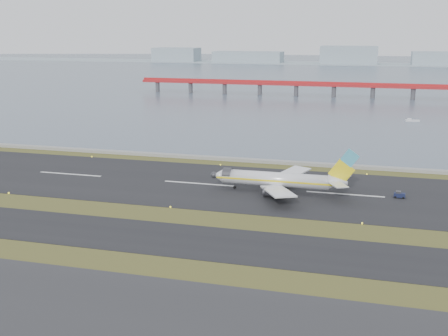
# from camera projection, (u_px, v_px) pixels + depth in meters

# --- Properties ---
(ground) EXTENTS (1000.00, 1000.00, 0.00)m
(ground) POSITION_uv_depth(u_px,v_px,m) (159.00, 218.00, 128.19)
(ground) COLOR #3F4C1B
(ground) RESTS_ON ground
(taxiway_strip) EXTENTS (1000.00, 18.00, 0.10)m
(taxiway_strip) POSITION_uv_depth(u_px,v_px,m) (138.00, 235.00, 116.94)
(taxiway_strip) COLOR black
(taxiway_strip) RESTS_ON ground
(runway_strip) EXTENTS (1000.00, 45.00, 0.10)m
(runway_strip) POSITION_uv_depth(u_px,v_px,m) (199.00, 184.00, 156.29)
(runway_strip) COLOR black
(runway_strip) RESTS_ON ground
(seawall) EXTENTS (1000.00, 2.50, 1.00)m
(seawall) POSITION_uv_depth(u_px,v_px,m) (227.00, 159.00, 184.29)
(seawall) COLOR gray
(seawall) RESTS_ON ground
(bay_water) EXTENTS (1400.00, 800.00, 1.30)m
(bay_water) POSITION_uv_depth(u_px,v_px,m) (330.00, 73.00, 559.19)
(bay_water) COLOR #4B5C6C
(bay_water) RESTS_ON ground
(red_pier) EXTENTS (260.00, 5.00, 10.20)m
(red_pier) POSITION_uv_depth(u_px,v_px,m) (334.00, 86.00, 355.60)
(red_pier) COLOR #B31E22
(red_pier) RESTS_ON ground
(far_shoreline) EXTENTS (1400.00, 80.00, 60.50)m
(far_shoreline) POSITION_uv_depth(u_px,v_px,m) (352.00, 59.00, 704.18)
(far_shoreline) COLOR #96A9B2
(far_shoreline) RESTS_ON ground
(airliner) EXTENTS (38.52, 32.89, 12.80)m
(airliner) POSITION_uv_depth(u_px,v_px,m) (281.00, 180.00, 147.21)
(airliner) COLOR white
(airliner) RESTS_ON ground
(pushback_tug) EXTENTS (2.91, 1.83, 1.80)m
(pushback_tug) POSITION_uv_depth(u_px,v_px,m) (399.00, 195.00, 142.92)
(pushback_tug) COLOR #141A39
(pushback_tug) RESTS_ON ground
(workboat_far) EXTENTS (6.55, 2.85, 1.54)m
(workboat_far) POSITION_uv_depth(u_px,v_px,m) (412.00, 120.00, 262.43)
(workboat_far) COLOR silver
(workboat_far) RESTS_ON ground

